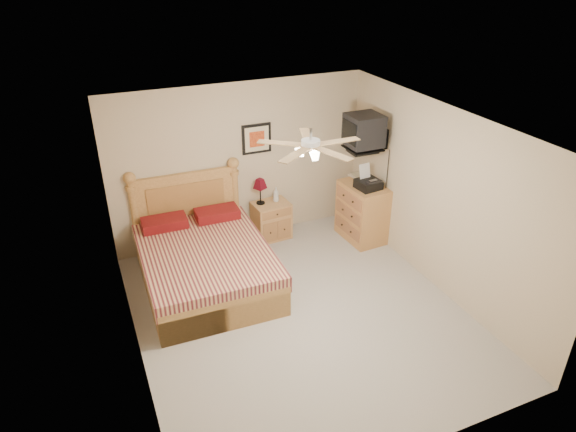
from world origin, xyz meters
name	(u,v)px	position (x,y,z in m)	size (l,w,h in m)	color
floor	(300,314)	(0.00, 0.00, 0.00)	(4.50, 4.50, 0.00)	#A39C93
ceiling	(303,127)	(0.00, 0.00, 2.50)	(4.00, 4.50, 0.04)	white
wall_back	(240,164)	(0.00, 2.25, 1.25)	(4.00, 0.04, 2.50)	#C5B191
wall_front	(416,353)	(0.00, -2.25, 1.25)	(4.00, 0.04, 2.50)	#C5B191
wall_left	(126,267)	(-2.00, 0.00, 1.25)	(0.04, 4.50, 2.50)	#C5B191
wall_right	(440,200)	(2.00, 0.00, 1.25)	(0.04, 4.50, 2.50)	#C5B191
bed	(204,241)	(-0.92, 1.12, 0.70)	(1.65, 2.16, 1.40)	#A3713B
nightstand	(271,220)	(0.40, 2.00, 0.30)	(0.56, 0.42, 0.61)	#A57B43
table_lamp	(260,191)	(0.25, 2.07, 0.82)	(0.23, 0.23, 0.42)	#550917
lotion_bottle	(276,194)	(0.50, 2.04, 0.73)	(0.09, 0.09, 0.24)	silver
framed_picture	(257,139)	(0.27, 2.23, 1.62)	(0.46, 0.04, 0.46)	black
dresser	(363,212)	(1.73, 1.41, 0.46)	(0.55, 0.79, 0.93)	#C7893E
fax_machine	(369,177)	(1.72, 1.29, 1.11)	(0.34, 0.36, 0.36)	black
magazine_lower	(352,178)	(1.68, 1.71, 0.94)	(0.20, 0.27, 0.03)	beige
magazine_upper	(354,176)	(1.71, 1.73, 0.96)	(0.18, 0.25, 0.02)	tan
wall_tv	(373,132)	(1.75, 1.34, 1.81)	(0.56, 0.46, 0.58)	black
ceiling_fan	(311,145)	(0.00, -0.20, 2.36)	(1.14, 1.14, 0.28)	silver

